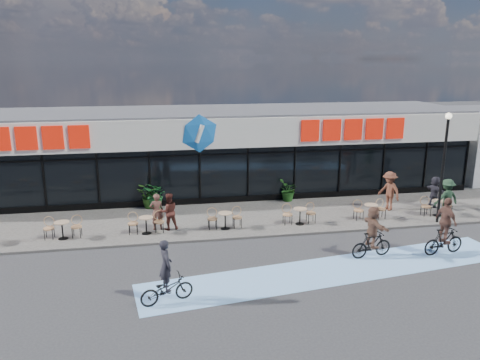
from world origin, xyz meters
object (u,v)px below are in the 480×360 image
object	(u,v)px
patron_right	(169,211)
cyclist_b	(372,234)
potted_plant_right	(288,190)
patron_left	(157,212)
pedestrian_c	(447,198)
pedestrian_b	(435,192)
pedestrian_a	(389,191)
cyclist_a	(445,231)
lamp_post	(444,158)
potted_plant_mid	(156,195)
potted_plant_left	(148,196)

from	to	relation	value
patron_right	cyclist_b	xyz separation A→B (m)	(7.50, -4.14, 0.01)
potted_plant_right	patron_left	bearing A→B (deg)	-155.55
pedestrian_c	cyclist_b	world-z (taller)	cyclist_b
pedestrian_b	potted_plant_right	bearing A→B (deg)	66.63
patron_left	pedestrian_a	xyz separation A→B (m)	(11.27, 0.80, 0.15)
pedestrian_c	cyclist_a	size ratio (longest dim) A/B	0.81
lamp_post	pedestrian_c	size ratio (longest dim) A/B	2.70
lamp_post	pedestrian_b	xyz separation A→B (m)	(1.14, 2.15, -2.19)
pedestrian_b	cyclist_b	distance (m)	7.69
patron_left	cyclist_a	bearing A→B (deg)	153.05
potted_plant_right	patron_left	size ratio (longest dim) A/B	0.71
patron_right	cyclist_b	world-z (taller)	cyclist_b
cyclist_a	cyclist_b	xyz separation A→B (m)	(-2.87, 0.21, -0.01)
patron_left	potted_plant_right	bearing A→B (deg)	-160.39
potted_plant_mid	cyclist_a	bearing A→B (deg)	-34.48
patron_right	cyclist_a	xyz separation A→B (m)	(10.37, -4.35, 0.02)
cyclist_a	cyclist_b	world-z (taller)	cyclist_a
cyclist_b	patron_right	bearing A→B (deg)	151.11
pedestrian_a	pedestrian_b	distance (m)	2.52
pedestrian_c	cyclist_b	distance (m)	6.43
potted_plant_left	potted_plant_right	size ratio (longest dim) A/B	1.05
potted_plant_left	potted_plant_mid	xyz separation A→B (m)	(0.37, -0.08, 0.06)
patron_left	pedestrian_b	bearing A→B (deg)	178.81
potted_plant_right	pedestrian_b	bearing A→B (deg)	-17.54
potted_plant_left	potted_plant_right	bearing A→B (deg)	-0.61
lamp_post	patron_right	distance (m)	12.37
potted_plant_mid	pedestrian_a	world-z (taller)	pedestrian_a
potted_plant_left	cyclist_b	distance (m)	11.19
potted_plant_right	pedestrian_c	bearing A→B (deg)	-29.80
potted_plant_left	potted_plant_mid	world-z (taller)	potted_plant_mid
patron_right	pedestrian_b	distance (m)	13.30
pedestrian_a	cyclist_b	distance (m)	5.98
lamp_post	potted_plant_mid	size ratio (longest dim) A/B	3.74
patron_left	pedestrian_c	bearing A→B (deg)	172.21
potted_plant_left	pedestrian_c	size ratio (longest dim) A/B	0.66
patron_left	pedestrian_c	distance (m)	13.41
cyclist_b	lamp_post	bearing A→B (deg)	32.46
potted_plant_right	potted_plant_mid	bearing A→B (deg)	-179.95
potted_plant_right	patron_right	xyz separation A→B (m)	(-6.27, -3.16, 0.24)
patron_left	lamp_post	bearing A→B (deg)	169.43
pedestrian_c	patron_right	bearing A→B (deg)	-7.32
cyclist_a	patron_right	bearing A→B (deg)	157.24
potted_plant_left	pedestrian_a	world-z (taller)	pedestrian_a
potted_plant_mid	pedestrian_b	xyz separation A→B (m)	(13.82, -2.20, 0.12)
pedestrian_c	potted_plant_left	bearing A→B (deg)	-20.17
potted_plant_left	pedestrian_c	world-z (taller)	pedestrian_c
pedestrian_c	cyclist_a	distance (m)	4.49
potted_plant_mid	cyclist_a	distance (m)	13.26
potted_plant_right	pedestrian_c	distance (m)	7.61
lamp_post	patron_left	size ratio (longest dim) A/B	3.06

